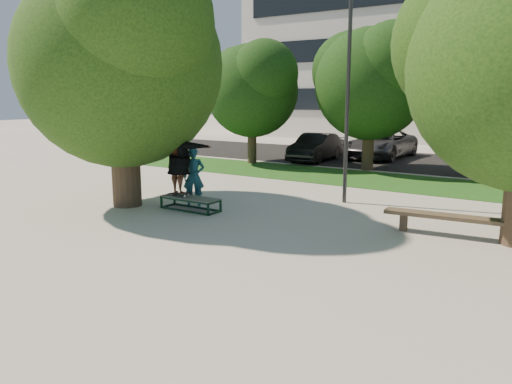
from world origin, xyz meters
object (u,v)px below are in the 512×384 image
Objects in this scene: bench at (458,219)px; car_silver_b at (512,155)px; grind_box at (190,203)px; lamppost at (348,98)px; car_silver_a at (321,144)px; car_grey at (381,144)px; bystander at (194,177)px; tree_left at (121,53)px; car_dark at (315,147)px.

car_silver_b reaches higher than bench.
car_silver_b is (6.58, 13.70, 0.51)m from grind_box.
lamppost is at bearing -115.20° from car_silver_b.
car_silver_b is at bearing 72.03° from lamppost.
car_grey is (3.10, 0.89, 0.09)m from car_silver_a.
tree_left is at bearing 173.38° from bystander.
car_silver_a is (-0.80, 14.51, -3.77)m from tree_left.
car_silver_b is (3.34, 10.29, -2.46)m from lamppost.
tree_left is 2.13× the size of bench.
bystander reaches higher than grind_box.
lamppost reaches higher than car_silver_a.
tree_left reaches higher than bystander.
car_dark is at bearing -66.14° from car_silver_a.
bystander is 14.86m from car_silver_b.
tree_left is 10.04m from bench.
lamppost is 1.83× the size of bench.
bench is 15.22m from car_grey.
bench is 0.63× the size of car_grey.
grind_box is at bearing 13.44° from tree_left.
car_silver_a is 2.24m from car_dark.
tree_left is at bearing -97.44° from car_grey.
car_grey is at bearing 89.08° from grind_box.
lamppost is 3.39× the size of grind_box.
lamppost is at bearing 1.47° from bystander.
car_grey is (-6.75, 13.64, 0.32)m from bench.
car_dark reaches higher than car_silver_a.
car_silver_a is 9.44m from car_silver_b.
car_silver_a is at bearing -162.92° from car_grey.
lamppost is 5.56m from grind_box.
lamppost reaches higher than car_dark.
tree_left is 3.95× the size of grind_box.
lamppost is at bearing -63.35° from car_dark.
lamppost is 3.53× the size of bystander.
bystander is at bearing -75.05° from car_silver_a.
bench reaches higher than grind_box.
grind_box is 0.34× the size of car_grey.
grind_box is 15.21m from car_silver_b.
car_silver_a is at bearing 170.83° from car_silver_b.
lamppost is at bearing 46.50° from grind_box.
tree_left is 1.33× the size of car_grey.
bench is at bearing -48.02° from car_silver_a.
car_dark is at bearing 90.25° from tree_left.
car_silver_a is (-2.86, 14.02, 0.47)m from grind_box.
car_silver_a reaches higher than bench.
car_silver_a is (-6.10, 10.61, -2.50)m from lamppost.
bystander is at bearing -141.10° from lamppost.
car_dark is (-1.79, 11.37, -0.18)m from bystander.
bench is 16.11m from car_silver_a.
bench is at bearing -31.67° from bystander.
grind_box is 7.11m from bench.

